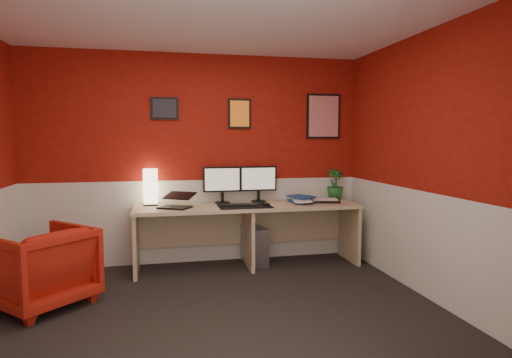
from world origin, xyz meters
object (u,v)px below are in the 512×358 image
object	(u,v)px
desk	(248,236)
laptop	(175,198)
monitor_left	(222,179)
zen_tray	(324,201)
potted_plant	(335,184)
monitor_right	(259,178)
shoji_lamp	(151,188)
pc_tower	(254,245)
armchair	(40,267)

from	to	relation	value
desk	laptop	bearing A→B (deg)	-175.58
desk	laptop	xyz separation A→B (m)	(-0.84, -0.07, 0.47)
monitor_left	zen_tray	world-z (taller)	monitor_left
desk	potted_plant	bearing A→B (deg)	11.12
laptop	monitor_right	bearing A→B (deg)	47.54
desk	monitor_right	xyz separation A→B (m)	(0.17, 0.22, 0.66)
zen_tray	shoji_lamp	bearing A→B (deg)	174.43
desk	zen_tray	world-z (taller)	zen_tray
monitor_left	laptop	bearing A→B (deg)	-155.17
monitor_right	shoji_lamp	bearing A→B (deg)	179.46
desk	laptop	world-z (taller)	laptop
shoji_lamp	potted_plant	xyz separation A→B (m)	(2.27, 0.00, -0.01)
monitor_left	zen_tray	bearing A→B (deg)	-7.92
shoji_lamp	monitor_left	xyz separation A→B (m)	(0.83, -0.03, 0.09)
pc_tower	armchair	bearing A→B (deg)	-166.51
laptop	potted_plant	world-z (taller)	potted_plant
potted_plant	armchair	world-z (taller)	potted_plant
monitor_right	pc_tower	bearing A→B (deg)	-122.58
desk	monitor_left	world-z (taller)	monitor_left
monitor_left	potted_plant	distance (m)	1.45
monitor_right	armchair	xyz separation A→B (m)	(-2.22, -1.02, -0.66)
potted_plant	pc_tower	bearing A→B (deg)	-172.72
desk	zen_tray	size ratio (longest dim) A/B	7.43
monitor_left	pc_tower	size ratio (longest dim) A/B	1.29
pc_tower	armchair	world-z (taller)	armchair
laptop	monitor_left	xyz separation A→B (m)	(0.57, 0.26, 0.18)
desk	laptop	distance (m)	0.97
desk	shoji_lamp	bearing A→B (deg)	168.34
monitor_right	pc_tower	size ratio (longest dim) A/B	1.29
laptop	zen_tray	world-z (taller)	laptop
pc_tower	armchair	distance (m)	2.33
zen_tray	potted_plant	xyz separation A→B (m)	(0.22, 0.20, 0.18)
shoji_lamp	monitor_right	distance (m)	1.28
shoji_lamp	pc_tower	bearing A→B (deg)	-6.45
monitor_right	potted_plant	bearing A→B (deg)	0.81
laptop	pc_tower	bearing A→B (deg)	41.62
shoji_lamp	armchair	world-z (taller)	shoji_lamp
zen_tray	armchair	bearing A→B (deg)	-164.56
desk	armchair	size ratio (longest dim) A/B	3.32
zen_tray	desk	bearing A→B (deg)	-178.35
shoji_lamp	zen_tray	world-z (taller)	shoji_lamp
laptop	monitor_left	distance (m)	0.65
laptop	monitor_right	xyz separation A→B (m)	(1.01, 0.28, 0.18)
armchair	shoji_lamp	bearing A→B (deg)	-177.55
monitor_left	armchair	distance (m)	2.14
desk	zen_tray	distance (m)	1.02
laptop	armchair	size ratio (longest dim) A/B	0.42
laptop	monitor_left	size ratio (longest dim) A/B	0.57
desk	pc_tower	distance (m)	0.19
laptop	monitor_right	distance (m)	1.07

